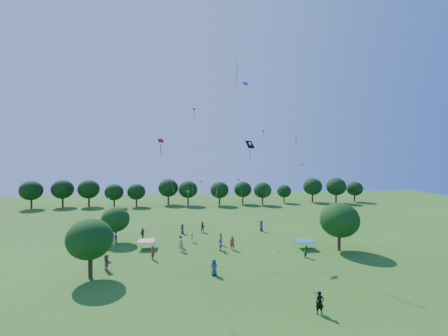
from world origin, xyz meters
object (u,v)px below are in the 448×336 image
(man_in_black, at_px, (320,303))
(near_tree_east, at_px, (339,220))
(tent_blue, at_px, (304,241))
(near_tree_west, at_px, (90,239))
(tent_red_stripe, at_px, (146,241))
(pirate_kite, at_px, (250,146))
(red_high_kite, at_px, (232,98))
(near_tree_north, at_px, (116,219))

(man_in_black, bearing_deg, near_tree_east, 63.71)
(man_in_black, bearing_deg, tent_blue, 78.36)
(near_tree_west, bearing_deg, man_in_black, -26.15)
(near_tree_east, xyz_separation_m, tent_blue, (-4.27, 1.44, -3.01))
(tent_red_stripe, height_order, pirate_kite, pirate_kite)
(near_tree_east, bearing_deg, near_tree_west, -170.28)
(tent_red_stripe, bearing_deg, red_high_kite, 3.88)
(near_tree_east, relative_size, red_high_kite, 0.25)
(near_tree_west, height_order, red_high_kite, red_high_kite)
(tent_blue, bearing_deg, man_in_black, -108.68)
(near_tree_west, relative_size, near_tree_east, 0.96)
(near_tree_west, bearing_deg, tent_blue, 14.38)
(tent_red_stripe, bearing_deg, near_tree_north, 142.29)
(tent_red_stripe, xyz_separation_m, pirate_kite, (14.04, -1.01, 12.80))
(tent_blue, bearing_deg, near_tree_west, -165.62)
(man_in_black, distance_m, pirate_kite, 22.33)
(near_tree_east, xyz_separation_m, red_high_kite, (-13.57, 5.06, 16.50))
(tent_blue, height_order, red_high_kite, red_high_kite)
(pirate_kite, distance_m, red_high_kite, 7.32)
(near_tree_west, relative_size, near_tree_north, 1.19)
(near_tree_north, relative_size, pirate_kite, 0.39)
(near_tree_north, distance_m, tent_blue, 26.71)
(near_tree_east, height_order, tent_red_stripe, near_tree_east)
(near_tree_west, xyz_separation_m, red_high_kite, (16.17, 10.16, 16.54))
(near_tree_north, relative_size, tent_blue, 2.32)
(tent_blue, xyz_separation_m, man_in_black, (-5.52, -16.33, -0.13))
(near_tree_east, height_order, red_high_kite, red_high_kite)
(near_tree_west, distance_m, near_tree_east, 30.17)
(near_tree_north, relative_size, near_tree_east, 0.81)
(pirate_kite, bearing_deg, man_in_black, -85.31)
(near_tree_east, relative_size, tent_red_stripe, 2.88)
(near_tree_west, bearing_deg, near_tree_east, 9.72)
(tent_blue, bearing_deg, near_tree_north, 165.84)
(near_tree_west, distance_m, tent_blue, 26.46)
(tent_red_stripe, distance_m, pirate_kite, 19.03)
(near_tree_north, xyz_separation_m, red_high_kite, (16.51, -2.89, 17.23))
(tent_blue, relative_size, red_high_kite, 0.09)
(tent_red_stripe, bearing_deg, near_tree_west, -115.31)
(pirate_kite, relative_size, red_high_kite, 0.53)
(near_tree_west, relative_size, tent_red_stripe, 2.76)
(near_tree_west, height_order, man_in_black, near_tree_west)
(near_tree_east, height_order, man_in_black, near_tree_east)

